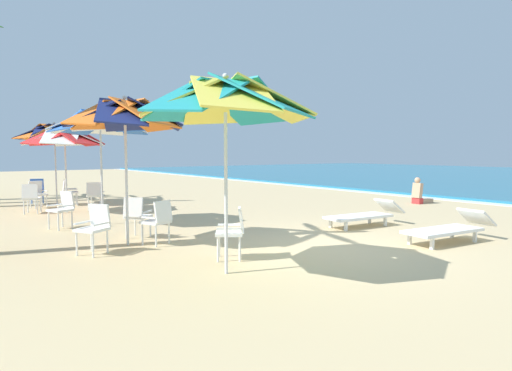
{
  "coord_description": "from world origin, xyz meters",
  "views": [
    {
      "loc": [
        5.6,
        -5.65,
        1.78
      ],
      "look_at": [
        -2.44,
        0.31,
        1.0
      ],
      "focal_mm": 30.03,
      "sensor_mm": 36.0,
      "label": 1
    }
  ],
  "objects_px": {
    "beach_umbrella_2": "(100,123)",
    "plastic_chair_4": "(63,207)",
    "plastic_chair_5": "(31,197)",
    "sun_lounger_1": "(365,215)",
    "plastic_chair_8": "(69,191)",
    "beachgoer_seated": "(420,195)",
    "plastic_chair_0": "(233,230)",
    "beach_umbrella_3": "(65,138)",
    "plastic_chair_6": "(95,194)",
    "sun_lounger_0": "(450,228)",
    "beach_umbrella_0": "(225,101)",
    "plastic_chair_9": "(37,193)",
    "plastic_chair_7": "(37,190)",
    "beach_umbrella_4": "(54,133)",
    "plastic_chair_1": "(158,219)",
    "plastic_chair_3": "(95,226)",
    "beach_umbrella_1": "(125,116)",
    "plastic_chair_2": "(137,214)"
  },
  "relations": [
    {
      "from": "plastic_chair_1",
      "to": "sun_lounger_0",
      "type": "height_order",
      "value": "plastic_chair_1"
    },
    {
      "from": "beach_umbrella_4",
      "to": "beach_umbrella_1",
      "type": "bearing_deg",
      "value": -2.44
    },
    {
      "from": "beach_umbrella_0",
      "to": "plastic_chair_9",
      "type": "bearing_deg",
      "value": -175.06
    },
    {
      "from": "plastic_chair_9",
      "to": "beach_umbrella_3",
      "type": "bearing_deg",
      "value": 17.73
    },
    {
      "from": "plastic_chair_0",
      "to": "plastic_chair_7",
      "type": "height_order",
      "value": "same"
    },
    {
      "from": "beach_umbrella_4",
      "to": "beachgoer_seated",
      "type": "bearing_deg",
      "value": 54.62
    },
    {
      "from": "sun_lounger_0",
      "to": "beach_umbrella_1",
      "type": "bearing_deg",
      "value": -124.23
    },
    {
      "from": "beach_umbrella_0",
      "to": "plastic_chair_5",
      "type": "relative_size",
      "value": 3.35
    },
    {
      "from": "beach_umbrella_3",
      "to": "plastic_chair_5",
      "type": "distance_m",
      "value": 1.95
    },
    {
      "from": "beach_umbrella_2",
      "to": "plastic_chair_7",
      "type": "distance_m",
      "value": 5.98
    },
    {
      "from": "sun_lounger_1",
      "to": "plastic_chair_8",
      "type": "bearing_deg",
      "value": -150.87
    },
    {
      "from": "plastic_chair_7",
      "to": "sun_lounger_1",
      "type": "relative_size",
      "value": 0.39
    },
    {
      "from": "plastic_chair_6",
      "to": "sun_lounger_0",
      "type": "relative_size",
      "value": 0.39
    },
    {
      "from": "beach_umbrella_0",
      "to": "sun_lounger_1",
      "type": "distance_m",
      "value": 5.54
    },
    {
      "from": "plastic_chair_7",
      "to": "beachgoer_seated",
      "type": "distance_m",
      "value": 13.26
    },
    {
      "from": "plastic_chair_6",
      "to": "plastic_chair_8",
      "type": "bearing_deg",
      "value": -167.42
    },
    {
      "from": "plastic_chair_0",
      "to": "beach_umbrella_3",
      "type": "relative_size",
      "value": 0.34
    },
    {
      "from": "plastic_chair_3",
      "to": "plastic_chair_5",
      "type": "distance_m",
      "value": 6.12
    },
    {
      "from": "beach_umbrella_0",
      "to": "plastic_chair_9",
      "type": "relative_size",
      "value": 3.35
    },
    {
      "from": "beach_umbrella_4",
      "to": "plastic_chair_9",
      "type": "xyz_separation_m",
      "value": [
        0.7,
        -0.71,
        -1.94
      ]
    },
    {
      "from": "plastic_chair_1",
      "to": "plastic_chair_4",
      "type": "height_order",
      "value": "same"
    },
    {
      "from": "plastic_chair_9",
      "to": "sun_lounger_1",
      "type": "height_order",
      "value": "plastic_chair_9"
    },
    {
      "from": "beach_umbrella_1",
      "to": "plastic_chair_1",
      "type": "relative_size",
      "value": 3.29
    },
    {
      "from": "plastic_chair_7",
      "to": "beachgoer_seated",
      "type": "height_order",
      "value": "beachgoer_seated"
    },
    {
      "from": "plastic_chair_5",
      "to": "beach_umbrella_2",
      "type": "bearing_deg",
      "value": 19.41
    },
    {
      "from": "plastic_chair_9",
      "to": "sun_lounger_0",
      "type": "height_order",
      "value": "plastic_chair_9"
    },
    {
      "from": "beach_umbrella_2",
      "to": "plastic_chair_4",
      "type": "distance_m",
      "value": 2.19
    },
    {
      "from": "beach_umbrella_0",
      "to": "beach_umbrella_3",
      "type": "distance_m",
      "value": 8.23
    },
    {
      "from": "beach_umbrella_1",
      "to": "plastic_chair_2",
      "type": "bearing_deg",
      "value": 143.63
    },
    {
      "from": "plastic_chair_3",
      "to": "plastic_chair_6",
      "type": "height_order",
      "value": "same"
    },
    {
      "from": "beach_umbrella_1",
      "to": "beach_umbrella_3",
      "type": "height_order",
      "value": "beach_umbrella_1"
    },
    {
      "from": "plastic_chair_8",
      "to": "beachgoer_seated",
      "type": "xyz_separation_m",
      "value": [
        6.67,
        9.96,
        -0.2
      ]
    },
    {
      "from": "beachgoer_seated",
      "to": "plastic_chair_7",
      "type": "bearing_deg",
      "value": -125.91
    },
    {
      "from": "plastic_chair_0",
      "to": "beach_umbrella_3",
      "type": "xyz_separation_m",
      "value": [
        -7.58,
        -0.88,
        1.71
      ]
    },
    {
      "from": "plastic_chair_5",
      "to": "sun_lounger_1",
      "type": "height_order",
      "value": "plastic_chair_5"
    },
    {
      "from": "plastic_chair_0",
      "to": "plastic_chair_7",
      "type": "xyz_separation_m",
      "value": [
        -10.42,
        -1.22,
        0.0
      ]
    },
    {
      "from": "beachgoer_seated",
      "to": "plastic_chair_5",
      "type": "bearing_deg",
      "value": -114.93
    },
    {
      "from": "plastic_chair_2",
      "to": "plastic_chair_8",
      "type": "bearing_deg",
      "value": 178.23
    },
    {
      "from": "beach_umbrella_2",
      "to": "plastic_chair_6",
      "type": "xyz_separation_m",
      "value": [
        -2.81,
        0.62,
        -1.98
      ]
    },
    {
      "from": "sun_lounger_1",
      "to": "plastic_chair_3",
      "type": "bearing_deg",
      "value": -99.26
    },
    {
      "from": "plastic_chair_6",
      "to": "plastic_chair_3",
      "type": "bearing_deg",
      "value": -15.99
    },
    {
      "from": "plastic_chair_9",
      "to": "plastic_chair_0",
      "type": "bearing_deg",
      "value": 8.65
    },
    {
      "from": "plastic_chair_5",
      "to": "beach_umbrella_4",
      "type": "xyz_separation_m",
      "value": [
        -2.0,
        1.08,
        1.94
      ]
    },
    {
      "from": "beach_umbrella_2",
      "to": "plastic_chair_7",
      "type": "height_order",
      "value": "beach_umbrella_2"
    },
    {
      "from": "plastic_chair_0",
      "to": "beach_umbrella_2",
      "type": "distance_m",
      "value": 5.24
    },
    {
      "from": "plastic_chair_4",
      "to": "plastic_chair_9",
      "type": "distance_m",
      "value": 4.41
    },
    {
      "from": "plastic_chair_1",
      "to": "plastic_chair_7",
      "type": "xyz_separation_m",
      "value": [
        -8.64,
        -0.67,
        0.0
      ]
    },
    {
      "from": "beach_umbrella_0",
      "to": "sun_lounger_1",
      "type": "bearing_deg",
      "value": 106.41
    },
    {
      "from": "plastic_chair_5",
      "to": "plastic_chair_0",
      "type": "bearing_deg",
      "value": 12.64
    },
    {
      "from": "plastic_chair_1",
      "to": "sun_lounger_1",
      "type": "height_order",
      "value": "plastic_chair_1"
    }
  ]
}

